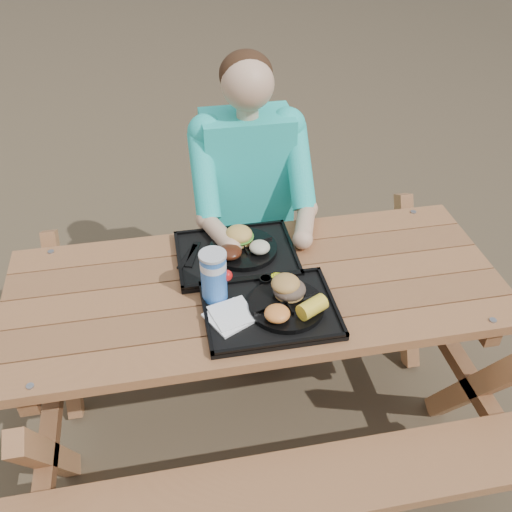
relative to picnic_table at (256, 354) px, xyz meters
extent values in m
plane|color=#999999|center=(0.00, 0.00, -0.38)|extent=(60.00, 60.00, 0.00)
cube|color=black|center=(0.02, -0.16, 0.39)|extent=(0.45, 0.35, 0.02)
cube|color=black|center=(-0.05, 0.17, 0.39)|extent=(0.45, 0.35, 0.02)
cylinder|color=black|center=(0.07, -0.16, 0.41)|extent=(0.26, 0.26, 0.02)
cylinder|color=black|center=(-0.02, 0.18, 0.41)|extent=(0.26, 0.26, 0.02)
cube|color=white|center=(-0.12, -0.18, 0.40)|extent=(0.18, 0.18, 0.02)
cylinder|color=blue|center=(-0.16, -0.06, 0.48)|extent=(0.09, 0.09, 0.18)
cylinder|color=black|center=(0.03, -0.03, 0.41)|extent=(0.04, 0.04, 0.03)
cylinder|color=#F8F61B|center=(0.07, -0.02, 0.41)|extent=(0.05, 0.05, 0.03)
ellipsoid|color=#F99741|center=(0.03, -0.23, 0.44)|extent=(0.09, 0.09, 0.04)
cube|color=black|center=(-0.21, 0.19, 0.40)|extent=(0.07, 0.16, 0.01)
ellipsoid|color=#461C0E|center=(-0.08, 0.13, 0.44)|extent=(0.09, 0.09, 0.04)
ellipsoid|color=beige|center=(0.04, 0.14, 0.44)|extent=(0.08, 0.08, 0.04)
camera|label=1|loc=(-0.29, -1.54, 1.73)|focal=40.00mm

